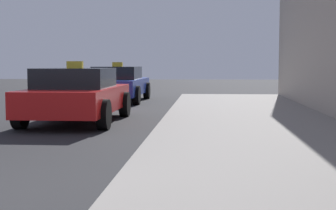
{
  "coord_description": "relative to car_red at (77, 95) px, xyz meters",
  "views": [
    {
      "loc": [
        2.98,
        -4.3,
        1.37
      ],
      "look_at": [
        2.32,
        4.26,
        0.66
      ],
      "focal_mm": 53.66,
      "sensor_mm": 36.0,
      "label": 1
    }
  ],
  "objects": [
    {
      "name": "car_blue",
      "position": [
        -0.18,
        6.54,
        0.0
      ],
      "size": [
        1.93,
        4.59,
        1.43
      ],
      "color": "#233899",
      "rests_on": "ground_plane"
    },
    {
      "name": "car_red",
      "position": [
        0.0,
        0.0,
        0.0
      ],
      "size": [
        2.0,
        4.17,
        1.43
      ],
      "color": "red",
      "rests_on": "ground_plane"
    }
  ]
}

